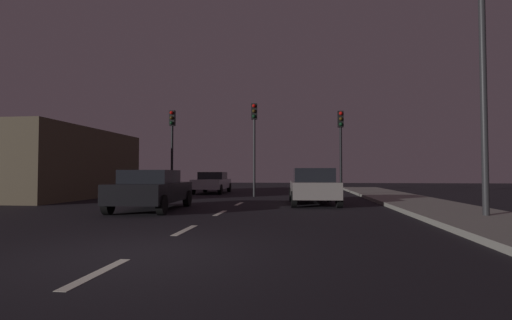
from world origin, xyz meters
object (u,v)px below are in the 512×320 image
object	(u,v)px
traffic_signal_left	(172,136)
street_lamp_right	(473,69)
traffic_signal_center	(254,132)
traffic_signal_right	(341,137)
car_stopped_ahead	(313,186)
car_oncoming_far	(212,182)
car_adjacent_lane	(152,189)

from	to	relation	value
traffic_signal_left	street_lamp_right	size ratio (longest dim) A/B	0.71
traffic_signal_left	street_lamp_right	world-z (taller)	street_lamp_right
traffic_signal_center	traffic_signal_right	world-z (taller)	traffic_signal_center
car_stopped_ahead	street_lamp_right	xyz separation A→B (m)	(4.34, -5.11, 3.49)
traffic_signal_center	traffic_signal_right	size ratio (longest dim) A/B	1.11
traffic_signal_center	street_lamp_right	xyz separation A→B (m)	(7.50, -10.02, 0.57)
traffic_signal_right	traffic_signal_left	bearing A→B (deg)	180.00
traffic_signal_left	car_stopped_ahead	size ratio (longest dim) A/B	1.10
traffic_signal_center	car_stopped_ahead	xyz separation A→B (m)	(3.15, -4.91, -2.91)
traffic_signal_left	traffic_signal_right	world-z (taller)	traffic_signal_left
traffic_signal_left	car_oncoming_far	bearing A→B (deg)	66.40
traffic_signal_left	street_lamp_right	distance (m)	15.91
car_stopped_ahead	street_lamp_right	size ratio (longest dim) A/B	0.64
car_stopped_ahead	traffic_signal_right	bearing A→B (deg)	71.08
traffic_signal_left	car_stopped_ahead	world-z (taller)	traffic_signal_left
traffic_signal_left	traffic_signal_right	xyz separation A→B (m)	(9.68, -0.00, -0.14)
traffic_signal_left	car_adjacent_lane	xyz separation A→B (m)	(2.17, -8.23, -2.75)
traffic_signal_center	car_oncoming_far	size ratio (longest dim) A/B	1.16
car_oncoming_far	traffic_signal_center	bearing A→B (deg)	-47.47
traffic_signal_left	traffic_signal_right	bearing A→B (deg)	-0.00
traffic_signal_left	car_adjacent_lane	distance (m)	8.95
car_stopped_ahead	car_adjacent_lane	distance (m)	6.71
traffic_signal_center	traffic_signal_right	bearing A→B (deg)	-0.01
car_stopped_ahead	traffic_signal_left	bearing A→B (deg)	148.44
traffic_signal_left	traffic_signal_center	bearing A→B (deg)	0.01
traffic_signal_left	car_oncoming_far	size ratio (longest dim) A/B	1.09
car_adjacent_lane	street_lamp_right	bearing A→B (deg)	-9.96
street_lamp_right	traffic_signal_left	bearing A→B (deg)	140.92
street_lamp_right	car_adjacent_lane	bearing A→B (deg)	170.04
car_oncoming_far	street_lamp_right	xyz separation A→B (m)	(10.78, -13.59, 3.54)
traffic_signal_right	street_lamp_right	xyz separation A→B (m)	(2.66, -10.02, 0.91)
traffic_signal_left	car_adjacent_lane	world-z (taller)	traffic_signal_left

